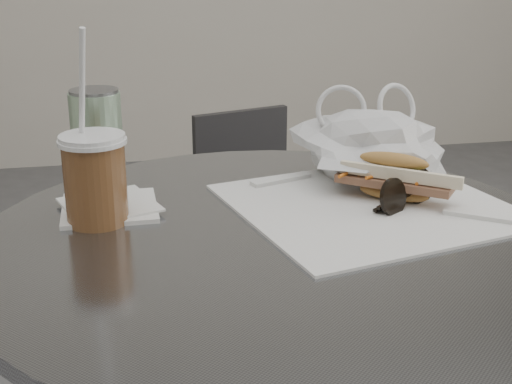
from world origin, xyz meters
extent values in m
cylinder|color=slate|center=(0.00, 0.20, 0.73)|extent=(0.76, 0.76, 0.02)
cylinder|color=#313134|center=(0.18, 1.07, 0.01)|extent=(0.31, 0.31, 0.02)
cylinder|color=#313134|center=(0.18, 1.07, 0.21)|extent=(0.05, 0.05, 0.41)
cylinder|color=#313134|center=(0.18, 1.07, 0.41)|extent=(0.35, 0.35, 0.02)
cube|color=#313134|center=(0.13, 1.23, 0.54)|extent=(0.27, 0.10, 0.24)
cube|color=white|center=(0.15, 0.27, 0.74)|extent=(0.42, 0.41, 0.00)
ellipsoid|color=#B48444|center=(0.19, 0.28, 0.75)|extent=(0.20, 0.18, 0.02)
cube|color=brown|center=(0.19, 0.28, 0.77)|extent=(0.16, 0.14, 0.01)
ellipsoid|color=#B48444|center=(0.19, 0.29, 0.79)|extent=(0.20, 0.18, 0.04)
cylinder|color=brown|center=(-0.22, 0.28, 0.79)|extent=(0.08, 0.08, 0.11)
cylinder|color=silver|center=(-0.22, 0.28, 0.85)|extent=(0.09, 0.09, 0.01)
cylinder|color=white|center=(-0.23, 0.29, 0.89)|extent=(0.03, 0.06, 0.20)
cylinder|color=black|center=(0.17, 0.24, 0.76)|extent=(0.05, 0.04, 0.05)
cylinder|color=black|center=(0.22, 0.27, 0.76)|extent=(0.05, 0.04, 0.05)
cube|color=black|center=(0.20, 0.25, 0.76)|extent=(0.02, 0.01, 0.01)
cube|color=white|center=(-0.21, 0.33, 0.74)|extent=(0.13, 0.13, 0.01)
cube|color=white|center=(-0.21, 0.33, 0.75)|extent=(0.15, 0.15, 0.00)
cylinder|color=#55925B|center=(-0.22, 0.44, 0.81)|extent=(0.08, 0.08, 0.14)
cylinder|color=slate|center=(-0.22, 0.44, 0.88)|extent=(0.07, 0.07, 0.00)
camera|label=1|loc=(-0.18, -0.61, 1.09)|focal=50.00mm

